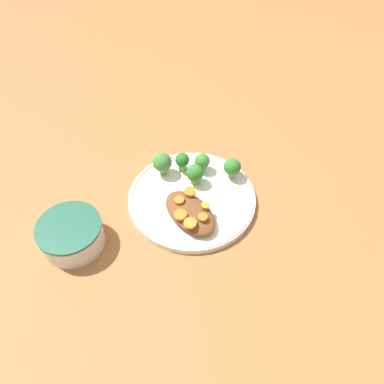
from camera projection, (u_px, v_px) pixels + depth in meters
ground_plane at (192, 200)px, 0.86m from camera, size 4.00×4.00×0.00m
plate at (192, 198)px, 0.85m from camera, size 0.29×0.29×0.02m
dip_bowl at (71, 234)px, 0.76m from camera, size 0.13×0.13×0.06m
stew_mound at (190, 213)px, 0.80m from camera, size 0.14×0.08×0.03m
broccoli_floret_0 at (232, 167)px, 0.87m from camera, size 0.04×0.04×0.05m
broccoli_floret_1 at (195, 174)px, 0.85m from camera, size 0.04×0.04×0.05m
broccoli_floret_2 at (182, 161)px, 0.88m from camera, size 0.03×0.03×0.05m
broccoli_floret_3 at (202, 161)px, 0.88m from camera, size 0.04×0.04×0.05m
broccoli_floret_4 at (162, 163)px, 0.87m from camera, size 0.05×0.05×0.06m
carrot_slice_0 at (179, 200)px, 0.80m from camera, size 0.02×0.02×0.01m
carrot_slice_1 at (190, 192)px, 0.81m from camera, size 0.03×0.03×0.01m
carrot_slice_2 at (203, 217)px, 0.77m from camera, size 0.02×0.02×0.01m
carrot_slice_3 at (190, 223)px, 0.76m from camera, size 0.03×0.03×0.01m
carrot_slice_4 at (180, 215)px, 0.77m from camera, size 0.03×0.03×0.01m
carrot_slice_5 at (205, 205)px, 0.79m from camera, size 0.02×0.02×0.01m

